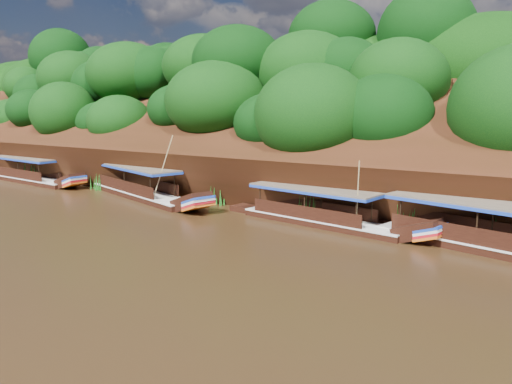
% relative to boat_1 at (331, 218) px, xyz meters
% --- Properties ---
extents(ground, '(160.00, 160.00, 0.00)m').
position_rel_boat_1_xyz_m(ground, '(-3.15, -7.94, -0.51)').
color(ground, black).
rests_on(ground, ground).
extents(riverbank, '(120.00, 30.06, 19.40)m').
position_rel_boat_1_xyz_m(riverbank, '(-3.16, 14.78, 1.38)').
color(riverbank, black).
rests_on(riverbank, ground).
extents(boat_1, '(13.06, 3.60, 4.67)m').
position_rel_boat_1_xyz_m(boat_1, '(0.00, 0.00, 0.00)').
color(boat_1, black).
rests_on(boat_1, ground).
extents(boat_2, '(15.71, 6.56, 5.63)m').
position_rel_boat_1_xyz_m(boat_2, '(-16.14, 0.46, 0.06)').
color(boat_2, black).
rests_on(boat_2, ground).
extents(boat_3, '(13.42, 3.06, 2.83)m').
position_rel_boat_1_xyz_m(boat_3, '(-30.86, 0.62, 0.03)').
color(boat_3, black).
rests_on(boat_3, ground).
extents(reeds, '(51.28, 2.54, 2.06)m').
position_rel_boat_1_xyz_m(reeds, '(-6.64, 1.43, 0.38)').
color(reeds, '#1E6F1B').
rests_on(reeds, ground).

